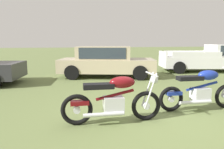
# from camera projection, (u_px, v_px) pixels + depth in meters

# --- Properties ---
(ground_plane) EXTENTS (120.00, 120.00, 0.00)m
(ground_plane) POSITION_uv_depth(u_px,v_px,m) (156.00, 114.00, 4.74)
(ground_plane) COLOR olive
(motorcycle_maroon) EXTENTS (2.06, 0.64, 1.02)m
(motorcycle_maroon) POSITION_uv_depth(u_px,v_px,m) (114.00, 100.00, 4.18)
(motorcycle_maroon) COLOR black
(motorcycle_maroon) RESTS_ON ground
(motorcycle_blue) EXTENTS (2.07, 0.64, 1.02)m
(motorcycle_blue) POSITION_uv_depth(u_px,v_px,m) (201.00, 90.00, 5.00)
(motorcycle_blue) COLOR black
(motorcycle_blue) RESTS_ON ground
(car_beige) EXTENTS (4.68, 2.97, 1.43)m
(car_beige) POSITION_uv_depth(u_px,v_px,m) (106.00, 60.00, 9.72)
(car_beige) COLOR #BCAD8C
(car_beige) RESTS_ON ground
(pickup_truck_white) EXTENTS (5.38, 2.96, 1.49)m
(pickup_truck_white) POSITION_uv_depth(u_px,v_px,m) (213.00, 58.00, 11.49)
(pickup_truck_white) COLOR silver
(pickup_truck_white) RESTS_ON ground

